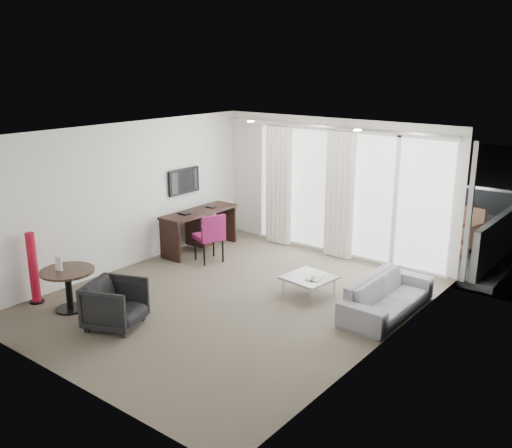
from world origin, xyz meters
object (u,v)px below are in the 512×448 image
Objects in this scene: round_table at (69,290)px; red_lamp at (33,268)px; desk at (200,230)px; coffee_table at (309,286)px; rattan_chair_a at (401,224)px; desk_chair at (209,237)px; sofa at (387,296)px; tub_armchair at (115,304)px; rattan_chair_b at (462,232)px.

red_lamp is at bearing -166.51° from round_table.
desk is at bearing 97.29° from round_table.
coffee_table is 0.87× the size of rattan_chair_a.
round_table is at bearing 13.49° from red_lamp.
desk_chair is at bearing 74.83° from red_lamp.
red_lamp reaches higher than rattan_chair_a.
coffee_table is at bearing 41.67° from red_lamp.
rattan_chair_a is (2.36, 3.20, -0.06)m from desk_chair.
round_table is at bearing -133.38° from coffee_table.
coffee_table is 1.29m from sofa.
sofa is 3.50m from rattan_chair_a.
coffee_table is 3.43m from rattan_chair_a.
sofa is at bearing -5.90° from desk.
tub_armchair is (1.00, 0.06, 0.02)m from round_table.
red_lamp is at bearing -93.91° from desk.
desk is 0.71m from desk_chair.
rattan_chair_a reaches higher than round_table.
desk_chair is at bearing 86.56° from round_table.
rattan_chair_b is (4.41, 6.32, -0.11)m from red_lamp.
rattan_chair_b is at bearing 24.91° from rattan_chair_a.
round_table is 6.61m from rattan_chair_a.
rattan_chair_b is (-0.05, 3.33, 0.19)m from sofa.
round_table is 0.43× the size of sofa.
desk_chair is at bearing -5.09° from tub_armchair.
rattan_chair_a reaches higher than sofa.
red_lamp is 0.61× the size of sofa.
tub_armchair is (1.42, -3.21, -0.06)m from desk.
red_lamp is (-0.65, -0.16, 0.25)m from round_table.
red_lamp is 7.71m from rattan_chair_b.
sofa is 2.01× the size of rattan_chair_b.
coffee_table is 0.77× the size of rattan_chair_b.
red_lamp reaches higher than desk_chair.
sofa is at bearing 7.35° from coffee_table.
tub_armchair is at bearing 134.72° from sofa.
rattan_chair_b is at bearing -45.61° from tub_armchair.
round_table is at bearing 126.78° from sofa.
desk is at bearing 168.49° from coffee_table.
desk_chair is at bearing -126.77° from rattan_chair_b.
coffee_table is at bearing 46.62° from round_table.
red_lamp reaches higher than coffee_table.
coffee_table is (2.36, -0.22, -0.31)m from desk_chair.
desk_chair reaches higher than coffee_table.
red_lamp is 1.60× the size of coffee_table.
rattan_chair_a is at bearing 43.70° from desk.
desk_chair is 1.02× the size of rattan_chair_b.
red_lamp reaches higher than desk.
sofa is at bearing 20.40° from desk_chair.
desk is 1.87× the size of rattan_chair_b.
sofa is (4.46, 3.00, -0.29)m from red_lamp.
red_lamp is 7.03m from rattan_chair_a.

